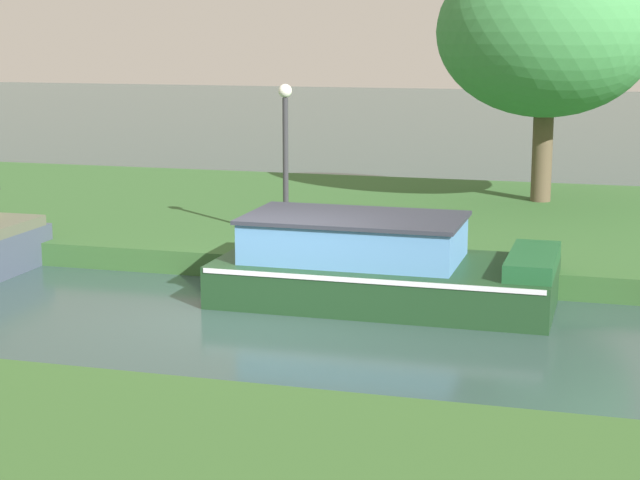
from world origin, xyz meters
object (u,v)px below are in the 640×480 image
willow_tree_left (546,32)px  lamp_post (285,141)px  mooring_post_far (336,238)px  forest_cruiser (380,266)px

willow_tree_left → lamp_post: bearing=-128.5°
lamp_post → mooring_post_far: bearing=-46.4°
forest_cruiser → lamp_post: size_ratio=1.85×
lamp_post → willow_tree_left: bearing=51.5°
forest_cruiser → lamp_post: 3.75m
forest_cruiser → lamp_post: bearing=132.4°
forest_cruiser → mooring_post_far: 1.54m
willow_tree_left → mooring_post_far: willow_tree_left is taller
willow_tree_left → lamp_post: (-4.07, -5.11, -1.87)m
mooring_post_far → willow_tree_left: bearing=66.7°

